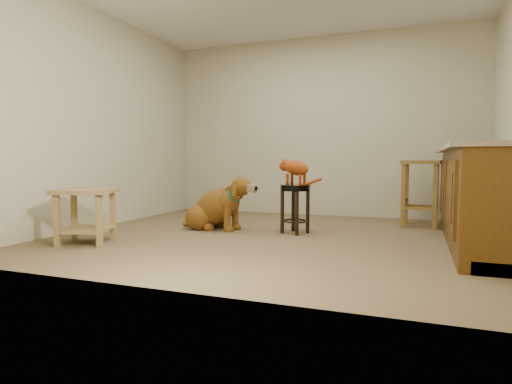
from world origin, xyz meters
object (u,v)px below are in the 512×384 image
at_px(padded_stool, 295,199).
at_px(tabby_kitten, 294,169).
at_px(wood_stool, 420,192).
at_px(side_table, 86,208).
at_px(golden_retriever, 216,208).

bearing_deg(padded_stool, tabby_kitten, 153.12).
distance_m(padded_stool, wood_stool, 1.63).
bearing_deg(tabby_kitten, padded_stool, -5.72).
xyz_separation_m(padded_stool, tabby_kitten, (-0.01, 0.01, 0.33)).
distance_m(padded_stool, side_table, 2.17).
height_order(wood_stool, side_table, wood_stool).
distance_m(padded_stool, tabby_kitten, 0.33).
relative_size(side_table, tabby_kitten, 1.29).
height_order(padded_stool, side_table, padded_stool).
relative_size(padded_stool, tabby_kitten, 1.06).
bearing_deg(side_table, padded_stool, 36.03).
bearing_deg(wood_stool, tabby_kitten, -143.10).
bearing_deg(side_table, golden_retriever, 56.24).
bearing_deg(padded_stool, side_table, -143.97).
relative_size(padded_stool, golden_retriever, 0.52).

